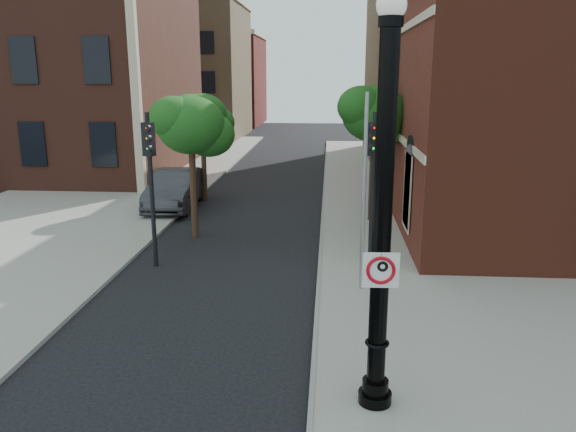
# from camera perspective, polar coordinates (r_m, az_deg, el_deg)

# --- Properties ---
(ground) EXTENTS (120.00, 120.00, 0.00)m
(ground) POSITION_cam_1_polar(r_m,az_deg,el_deg) (11.67, -8.00, -16.05)
(ground) COLOR black
(ground) RESTS_ON ground
(sidewalk_right) EXTENTS (8.00, 60.00, 0.12)m
(sidewalk_right) POSITION_cam_1_polar(r_m,az_deg,el_deg) (20.99, 14.26, -2.27)
(sidewalk_right) COLOR gray
(sidewalk_right) RESTS_ON ground
(sidewalk_left) EXTENTS (10.00, 50.00, 0.12)m
(sidewalk_left) POSITION_cam_1_polar(r_m,az_deg,el_deg) (30.59, -17.51, 2.63)
(sidewalk_left) COLOR gray
(sidewalk_left) RESTS_ON ground
(curb_edge) EXTENTS (0.10, 60.00, 0.14)m
(curb_edge) POSITION_cam_1_polar(r_m,az_deg,el_deg) (20.66, 3.41, -2.08)
(curb_edge) COLOR gray
(curb_edge) RESTS_ON ground
(victorian_building) EXTENTS (18.60, 14.60, 17.95)m
(victorian_building) POSITION_cam_1_polar(r_m,az_deg,el_deg) (38.55, -25.29, 17.22)
(victorian_building) COLOR brown
(victorian_building) RESTS_ON ground
(bg_building_tan_a) EXTENTS (12.00, 12.00, 12.00)m
(bg_building_tan_a) POSITION_cam_1_polar(r_m,az_deg,el_deg) (55.70, -10.94, 14.11)
(bg_building_tan_a) COLOR #8A6C4B
(bg_building_tan_a) RESTS_ON ground
(bg_building_red) EXTENTS (12.00, 12.00, 10.00)m
(bg_building_red) POSITION_cam_1_polar(r_m,az_deg,el_deg) (69.33, -7.84, 13.38)
(bg_building_red) COLOR maroon
(bg_building_red) RESTS_ON ground
(bg_building_tan_b) EXTENTS (22.00, 14.00, 14.00)m
(bg_building_tan_b) POSITION_cam_1_polar(r_m,az_deg,el_deg) (42.14, 24.07, 14.59)
(bg_building_tan_b) COLOR #8A6C4B
(bg_building_tan_b) RESTS_ON ground
(lamppost) EXTENTS (0.60, 0.60, 7.10)m
(lamppost) POSITION_cam_1_polar(r_m,az_deg,el_deg) (9.47, 9.50, -1.77)
(lamppost) COLOR black
(lamppost) RESTS_ON ground
(no_parking_sign) EXTENTS (0.62, 0.08, 0.62)m
(no_parking_sign) POSITION_cam_1_polar(r_m,az_deg,el_deg) (9.47, 9.43, -5.42)
(no_parking_sign) COLOR white
(no_parking_sign) RESTS_ON ground
(parked_car) EXTENTS (2.00, 5.27, 1.72)m
(parked_car) POSITION_cam_1_polar(r_m,az_deg,el_deg) (25.66, -11.37, 2.70)
(parked_car) COLOR #2E2E33
(parked_car) RESTS_ON ground
(traffic_signal_left) EXTENTS (0.36, 0.42, 4.77)m
(traffic_signal_left) POSITION_cam_1_polar(r_m,az_deg,el_deg) (17.41, -13.84, 5.09)
(traffic_signal_left) COLOR black
(traffic_signal_left) RESTS_ON ground
(traffic_signal_right) EXTENTS (0.39, 0.42, 4.79)m
(traffic_signal_right) POSITION_cam_1_polar(r_m,az_deg,el_deg) (17.05, 8.66, 5.18)
(traffic_signal_right) COLOR black
(traffic_signal_right) RESTS_ON ground
(utility_pole) EXTENTS (0.11, 0.11, 5.42)m
(utility_pole) POSITION_cam_1_polar(r_m,az_deg,el_deg) (15.00, 7.70, 1.98)
(utility_pole) COLOR #999999
(utility_pole) RESTS_ON ground
(street_tree_a) EXTENTS (2.85, 2.58, 5.14)m
(street_tree_a) POSITION_cam_1_polar(r_m,az_deg,el_deg) (20.32, -9.72, 8.93)
(street_tree_a) COLOR #312013
(street_tree_a) RESTS_ON ground
(street_tree_b) EXTENTS (2.78, 2.51, 5.01)m
(street_tree_b) POSITION_cam_1_polar(r_m,az_deg,el_deg) (26.73, -8.63, 9.96)
(street_tree_b) COLOR #312013
(street_tree_b) RESTS_ON ground
(street_tree_c) EXTENTS (3.03, 2.74, 5.45)m
(street_tree_c) POSITION_cam_1_polar(r_m,az_deg,el_deg) (22.40, 8.85, 10.07)
(street_tree_c) COLOR #312013
(street_tree_c) RESTS_ON ground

